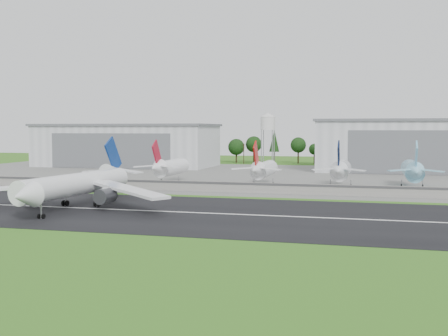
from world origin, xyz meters
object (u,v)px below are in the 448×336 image
(parked_jet_red_b, at_px, (263,169))
(parked_jet_skyblue, at_px, (413,171))
(main_airliner, at_px, (75,190))
(parked_jet_navy, at_px, (341,170))
(parked_jet_red_a, at_px, (169,167))

(parked_jet_red_b, height_order, parked_jet_skyblue, parked_jet_skyblue)
(main_airliner, height_order, parked_jet_navy, main_airliner)
(parked_jet_red_b, bearing_deg, parked_jet_red_a, 179.97)
(parked_jet_red_a, distance_m, parked_jet_red_b, 35.66)
(parked_jet_red_b, relative_size, parked_jet_skyblue, 0.84)
(main_airliner, bearing_deg, parked_jet_navy, -128.96)
(main_airliner, relative_size, parked_jet_navy, 1.89)
(parked_jet_navy, bearing_deg, parked_jet_skyblue, 11.84)
(parked_jet_red_a, height_order, parked_jet_navy, parked_jet_navy)
(parked_jet_red_a, distance_m, parked_jet_navy, 62.92)
(main_airliner, height_order, parked_jet_red_b, main_airliner)
(main_airliner, relative_size, parked_jet_red_b, 1.89)
(main_airliner, relative_size, parked_jet_red_a, 1.89)
(parked_jet_red_b, xyz_separation_m, parked_jet_navy, (27.26, 0.03, 0.23))
(parked_jet_skyblue, bearing_deg, main_airliner, -140.47)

